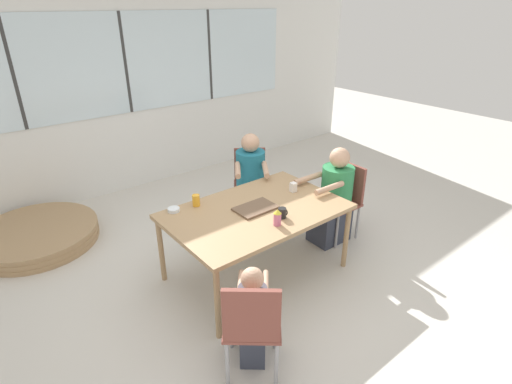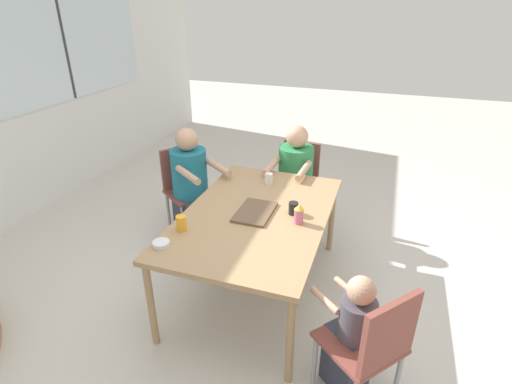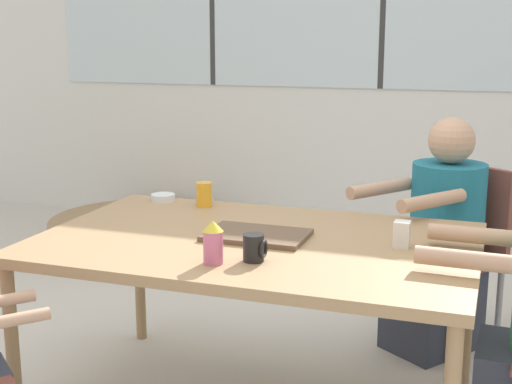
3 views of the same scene
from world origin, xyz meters
The scene contains 11 objects.
wall_back_with_windows centered at (0.00, 2.76, 1.43)m, with size 8.40×0.08×2.80m.
dining_table centered at (0.00, 0.00, 0.67)m, with size 1.64×1.06×0.72m.
chair_for_woman_green_shirt centered at (0.71, 1.00, 0.51)m, with size 0.56×0.56×0.86m.
person_woman_green_shirt centered at (0.62, 0.87, 0.49)m, with size 0.63×0.70×1.11m.
food_tray_dark centered at (0.00, 0.01, 0.73)m, with size 0.38×0.26×0.02m.
coffee_mug centered at (0.09, -0.27, 0.76)m, with size 0.08×0.07×0.09m.
sippy_cup centered at (-0.03, -0.34, 0.79)m, with size 0.07×0.07×0.15m.
juice_glass centered at (-0.39, 0.42, 0.77)m, with size 0.07×0.07×0.11m.
milk_carton_small centered at (0.54, 0.07, 0.77)m, with size 0.06×0.06×0.10m.
bowl_white_shallow centered at (-0.61, 0.45, 0.73)m, with size 0.11×0.11×0.03m.
folded_table_stack centered at (-1.57, 1.98, 0.09)m, with size 1.31×1.31×0.18m.
Camera 3 is at (0.86, -2.46, 1.47)m, focal length 50.00 mm.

